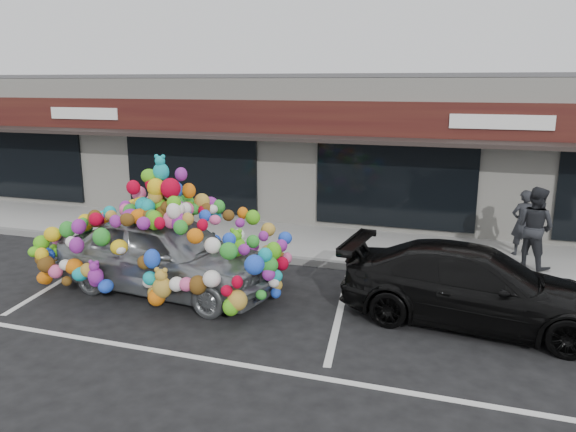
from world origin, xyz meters
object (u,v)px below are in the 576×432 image
(toy_car, at_px, (166,245))
(pedestrian_a, at_px, (523,223))
(black_sedan, at_px, (475,286))
(pedestrian_b, at_px, (535,227))

(toy_car, bearing_deg, pedestrian_a, -51.35)
(pedestrian_a, bearing_deg, toy_car, 6.24)
(black_sedan, xyz_separation_m, pedestrian_a, (1.00, 4.00, 0.25))
(black_sedan, distance_m, pedestrian_b, 3.36)
(black_sedan, height_order, pedestrian_b, pedestrian_b)
(black_sedan, relative_size, pedestrian_b, 2.58)
(pedestrian_a, height_order, pedestrian_b, pedestrian_b)
(pedestrian_b, bearing_deg, black_sedan, 106.94)
(black_sedan, xyz_separation_m, pedestrian_b, (1.17, 3.12, 0.37))
(pedestrian_a, bearing_deg, black_sedan, 49.93)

